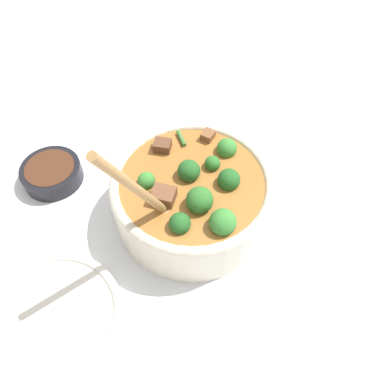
% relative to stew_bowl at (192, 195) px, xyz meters
% --- Properties ---
extents(ground_plane, '(4.00, 4.00, 0.00)m').
position_rel_stew_bowl_xyz_m(ground_plane, '(0.00, -0.00, -0.06)').
color(ground_plane, silver).
extents(stew_bowl, '(0.26, 0.27, 0.29)m').
position_rel_stew_bowl_xyz_m(stew_bowl, '(0.00, 0.00, 0.00)').
color(stew_bowl, beige).
rests_on(stew_bowl, ground_plane).
extents(condiment_bowl, '(0.11, 0.11, 0.03)m').
position_rel_stew_bowl_xyz_m(condiment_bowl, '(0.17, 0.21, -0.04)').
color(condiment_bowl, black).
rests_on(condiment_bowl, ground_plane).
extents(empty_plate, '(0.21, 0.21, 0.02)m').
position_rel_stew_bowl_xyz_m(empty_plate, '(-0.10, 0.26, -0.05)').
color(empty_plate, silver).
rests_on(empty_plate, ground_plane).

